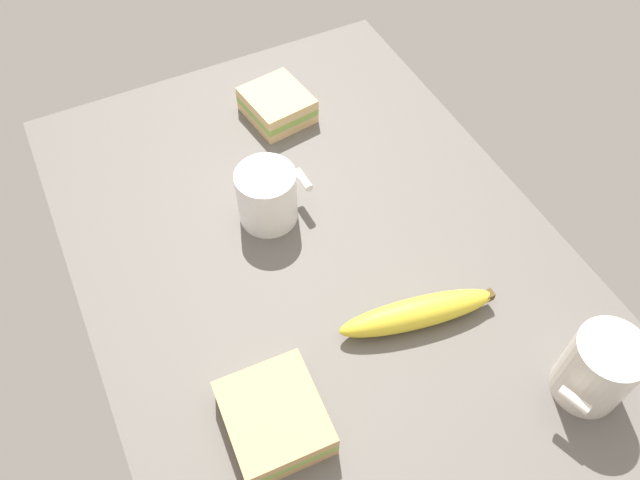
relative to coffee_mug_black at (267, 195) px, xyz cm
name	(u,v)px	position (x,y,z in cm)	size (l,w,h in cm)	color
tabletop	(320,257)	(-9.21, -3.65, -5.50)	(90.00, 64.00, 2.00)	#5B5651
coffee_mug_black	(267,195)	(0.00, 0.00, 0.00)	(8.41, 10.57, 8.73)	white
coffee_mug_milky	(598,368)	(-40.93, -23.08, 0.79)	(8.00, 10.30, 10.30)	silver
sandwich_main	(277,105)	(18.86, -9.81, -2.30)	(11.52, 10.65, 4.40)	#DBB77A
sandwich_side	(274,418)	(-28.74, 11.80, -2.30)	(12.42, 11.29, 4.40)	tan
banana	(418,313)	(-24.26, -9.93, -2.49)	(7.90, 20.89, 4.02)	yellow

